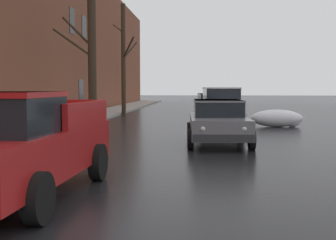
% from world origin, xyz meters
% --- Properties ---
extents(left_sidewalk_slab, '(2.53, 80.00, 0.13)m').
position_xyz_m(left_sidewalk_slab, '(-5.57, 18.00, 0.06)').
color(left_sidewalk_slab, gray).
rests_on(left_sidewalk_slab, ground).
extents(brick_townhouse_facade, '(0.63, 80.00, 10.44)m').
position_xyz_m(brick_townhouse_facade, '(-7.33, 18.00, 5.22)').
color(brick_townhouse_facade, brown).
rests_on(brick_townhouse_facade, ground).
extents(snow_bank_near_corner_left, '(2.38, 1.50, 0.70)m').
position_xyz_m(snow_bank_near_corner_left, '(-3.94, 13.73, 0.27)').
color(snow_bank_near_corner_left, white).
rests_on(snow_bank_near_corner_left, ground).
extents(snow_bank_along_left_kerb, '(2.36, 0.99, 0.80)m').
position_xyz_m(snow_bank_along_left_kerb, '(4.59, 19.94, 0.38)').
color(snow_bank_along_left_kerb, white).
rests_on(snow_bank_along_left_kerb, ground).
extents(bare_tree_mid_block, '(3.10, 1.30, 7.30)m').
position_xyz_m(bare_tree_mid_block, '(-4.19, 20.06, 3.70)').
color(bare_tree_mid_block, '#382B1E').
rests_on(bare_tree_mid_block, ground).
extents(bare_tree_far_down_block, '(1.98, 3.39, 7.29)m').
position_xyz_m(bare_tree_far_down_block, '(-4.13, 28.71, 3.73)').
color(bare_tree_far_down_block, '#382B1E').
rests_on(bare_tree_far_down_block, ground).
extents(pickup_truck_red_approaching_near_lane, '(2.32, 5.03, 1.76)m').
position_xyz_m(pickup_truck_red_approaching_near_lane, '(-2.05, 5.97, 0.88)').
color(pickup_truck_red_approaching_near_lane, red).
rests_on(pickup_truck_red_approaching_near_lane, ground).
extents(sedan_grey_parked_kerbside_close, '(2.08, 4.35, 1.42)m').
position_xyz_m(sedan_grey_parked_kerbside_close, '(1.54, 13.46, 0.75)').
color(sedan_grey_parked_kerbside_close, slate).
rests_on(sedan_grey_parked_kerbside_close, ground).
extents(suv_white_parked_kerbside_mid, '(2.18, 4.47, 1.82)m').
position_xyz_m(suv_white_parked_kerbside_mid, '(1.92, 20.68, 0.99)').
color(suv_white_parked_kerbside_mid, silver).
rests_on(suv_white_parked_kerbside_mid, ground).
extents(sedan_green_parked_far_down_block, '(2.29, 4.43, 1.42)m').
position_xyz_m(sedan_green_parked_far_down_block, '(1.63, 28.20, 0.75)').
color(sedan_green_parked_far_down_block, '#1E5633').
rests_on(sedan_green_parked_far_down_block, ground).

